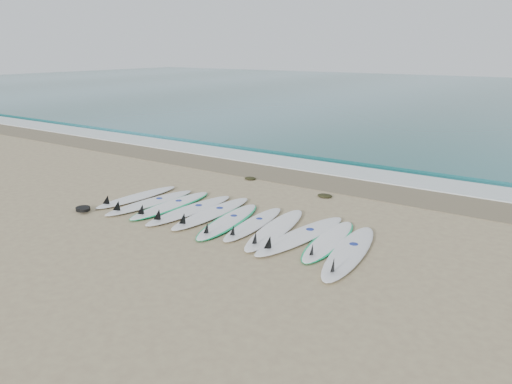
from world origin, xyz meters
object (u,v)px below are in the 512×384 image
Objects in this scene: surfboard_0 at (135,197)px; leash_coil at (83,209)px; surfboard_5 at (228,221)px; surfboard_10 at (348,252)px.

surfboard_0 is 1.34m from leash_coil.
surfboard_10 is at bearing -12.48° from surfboard_5.
surfboard_10 reaches higher than surfboard_5.
surfboard_5 is at bearing 1.86° from surfboard_0.
surfboard_5 is 5.63× the size of leash_coil.
surfboard_0 reaches higher than leash_coil.
leash_coil is at bearing -98.45° from surfboard_0.
surfboard_10 is at bearing 10.19° from leash_coil.
surfboard_0 is at bearing 77.80° from leash_coil.
surfboard_0 is at bearing 168.19° from surfboard_5.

